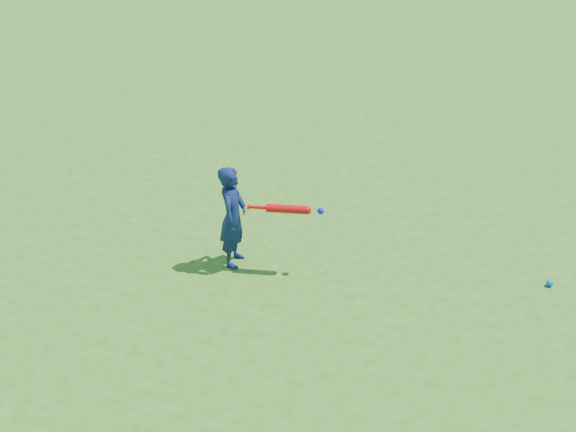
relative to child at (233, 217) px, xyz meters
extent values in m
plane|color=#2C6618|center=(0.73, 0.55, -0.49)|extent=(80.00, 80.00, 0.00)
imported|color=#0F1C46|center=(0.00, 0.00, 0.00)|extent=(0.28, 0.38, 0.98)
sphere|color=blue|center=(2.83, -0.12, -0.46)|extent=(0.06, 0.06, 0.06)
cylinder|color=red|center=(0.15, -0.05, 0.14)|extent=(0.01, 0.05, 0.05)
cylinder|color=red|center=(0.24, -0.05, 0.14)|extent=(0.17, 0.04, 0.03)
cylinder|color=red|center=(0.49, -0.06, 0.14)|extent=(0.36, 0.09, 0.08)
sphere|color=red|center=(0.67, -0.06, 0.14)|extent=(0.08, 0.08, 0.08)
sphere|color=#0B10C7|center=(0.79, -0.06, 0.14)|extent=(0.06, 0.06, 0.06)
camera|label=1|loc=(0.97, -4.96, 2.82)|focal=40.00mm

